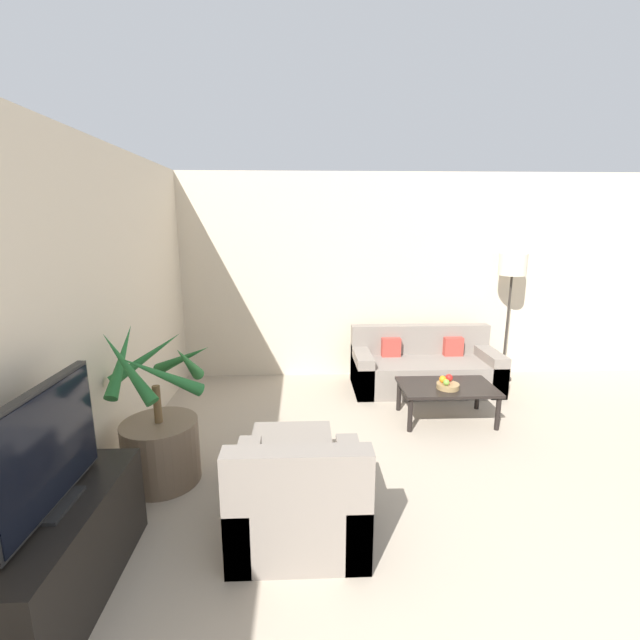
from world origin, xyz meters
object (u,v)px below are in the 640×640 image
(sofa_loveseat, at_px, (424,368))
(coffee_table, at_px, (447,390))
(floor_lamp, at_px, (512,272))
(potted_palm, at_px, (160,436))
(armchair, at_px, (299,501))
(apple_red, at_px, (449,378))
(orange_fruit, at_px, (443,379))
(apple_green, at_px, (446,382))
(television, at_px, (47,450))
(ottoman, at_px, (292,454))
(tv_console, at_px, (62,554))
(fruit_bowl, at_px, (448,386))

(sofa_loveseat, relative_size, coffee_table, 1.83)
(floor_lamp, height_order, coffee_table, floor_lamp)
(potted_palm, distance_m, armchair, 1.32)
(armchair, bearing_deg, floor_lamp, 46.58)
(potted_palm, distance_m, sofa_loveseat, 3.30)
(potted_palm, bearing_deg, apple_red, 20.29)
(sofa_loveseat, xyz_separation_m, orange_fruit, (-0.09, -0.96, 0.21))
(potted_palm, relative_size, sofa_loveseat, 0.72)
(potted_palm, height_order, armchair, potted_palm)
(armchair, bearing_deg, coffee_table, 47.60)
(apple_red, relative_size, armchair, 0.09)
(apple_red, distance_m, orange_fruit, 0.09)
(apple_green, distance_m, orange_fruit, 0.08)
(orange_fruit, bearing_deg, armchair, -131.97)
(sofa_loveseat, distance_m, floor_lamp, 1.68)
(sofa_loveseat, height_order, apple_green, sofa_loveseat)
(orange_fruit, xyz_separation_m, armchair, (-1.48, -1.65, -0.21))
(potted_palm, distance_m, apple_green, 2.75)
(coffee_table, relative_size, apple_green, 15.34)
(television, distance_m, orange_fruit, 3.49)
(sofa_loveseat, bearing_deg, television, -133.12)
(potted_palm, distance_m, ottoman, 1.07)
(sofa_loveseat, bearing_deg, floor_lamp, 13.01)
(floor_lamp, bearing_deg, tv_console, -140.44)
(television, xyz_separation_m, orange_fruit, (2.77, 2.08, -0.44))
(television, height_order, orange_fruit, television)
(coffee_table, bearing_deg, floor_lamp, 45.17)
(sofa_loveseat, relative_size, fruit_bowl, 7.79)
(sofa_loveseat, relative_size, armchair, 2.07)
(fruit_bowl, relative_size, ottoman, 0.35)
(coffee_table, relative_size, fruit_bowl, 4.26)
(orange_fruit, bearing_deg, apple_red, 24.64)
(television, height_order, ottoman, television)
(tv_console, distance_m, orange_fruit, 3.47)
(potted_palm, height_order, sofa_loveseat, potted_palm)
(sofa_loveseat, bearing_deg, ottoman, -131.45)
(coffee_table, xyz_separation_m, armchair, (-1.55, -1.70, -0.07))
(sofa_loveseat, relative_size, orange_fruit, 24.19)
(television, bearing_deg, ottoman, 44.44)
(tv_console, height_order, television, television)
(tv_console, xyz_separation_m, floor_lamp, (4.01, 3.31, 1.16))
(tv_console, distance_m, apple_green, 3.43)
(television, relative_size, potted_palm, 0.68)
(tv_console, distance_m, television, 0.62)
(apple_red, xyz_separation_m, armchair, (-1.56, -1.69, -0.21))
(tv_console, relative_size, ottoman, 1.81)
(potted_palm, height_order, apple_green, potted_palm)
(television, distance_m, apple_green, 3.45)
(coffee_table, height_order, apple_red, apple_red)
(floor_lamp, distance_m, ottoman, 3.73)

